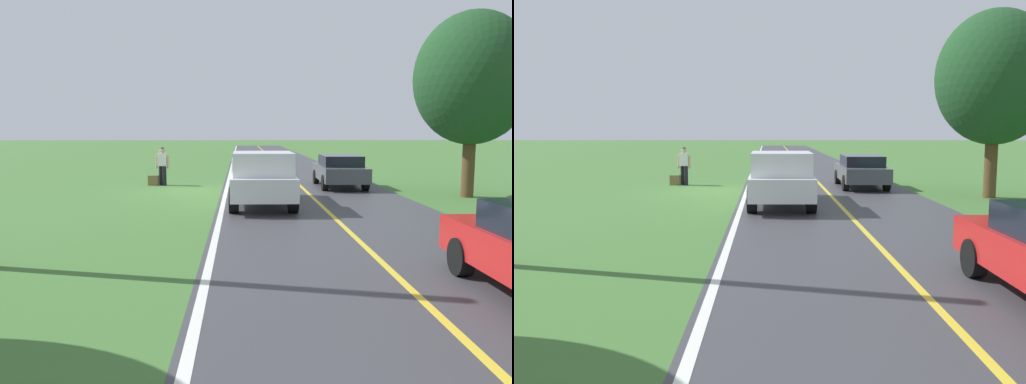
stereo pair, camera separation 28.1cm
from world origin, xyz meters
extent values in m
plane|color=#427033|center=(0.00, 0.00, 0.00)|extent=(200.00, 200.00, 0.00)
cube|color=#3D3D42|center=(-4.63, 0.00, 0.00)|extent=(6.94, 120.00, 0.00)
cube|color=silver|center=(-1.34, 0.00, 0.01)|extent=(0.16, 117.60, 0.00)
cube|color=gold|center=(-4.63, 0.00, 0.01)|extent=(0.14, 117.60, 0.00)
cylinder|color=black|center=(1.49, -2.10, 0.44)|extent=(0.18, 0.18, 0.88)
cylinder|color=black|center=(1.69, -2.36, 0.44)|extent=(0.18, 0.18, 0.88)
cube|color=white|center=(1.59, -2.23, 1.17)|extent=(0.42, 0.30, 0.58)
sphere|color=tan|center=(1.59, -2.23, 1.57)|extent=(0.23, 0.23, 0.23)
sphere|color=#4C564C|center=(1.59, -2.23, 1.65)|extent=(0.20, 0.20, 0.20)
cube|color=#591E19|center=(1.57, -2.43, 1.20)|extent=(0.34, 0.23, 0.44)
cylinder|color=tan|center=(1.34, -2.19, 1.06)|extent=(0.10, 0.10, 0.58)
cylinder|color=tan|center=(1.85, -2.23, 1.06)|extent=(0.10, 0.10, 0.58)
cube|color=brown|center=(2.02, -2.22, 0.23)|extent=(0.48, 0.24, 0.45)
cube|color=silver|center=(-2.64, 3.91, 0.75)|extent=(2.03, 5.41, 0.70)
cube|color=silver|center=(-2.64, 5.10, 1.46)|extent=(1.85, 2.17, 0.72)
cube|color=black|center=(-2.64, 5.10, 1.53)|extent=(1.69, 1.31, 0.43)
cube|color=silver|center=(-3.59, 2.84, 1.33)|extent=(0.12, 3.02, 0.45)
cube|color=silver|center=(-1.71, 2.83, 1.33)|extent=(0.12, 3.02, 0.45)
cube|color=silver|center=(-2.66, 1.32, 1.33)|extent=(1.84, 0.11, 0.45)
cylinder|color=black|center=(-3.53, 5.67, 0.40)|extent=(0.30, 0.80, 0.80)
cylinder|color=black|center=(-1.73, 5.66, 0.40)|extent=(0.30, 0.80, 0.80)
cylinder|color=black|center=(-3.55, 2.37, 0.40)|extent=(0.30, 0.80, 0.80)
cylinder|color=black|center=(-1.75, 2.36, 0.40)|extent=(0.30, 0.80, 0.80)
cylinder|color=brown|center=(-10.45, 2.19, 1.30)|extent=(0.45, 0.45, 2.60)
ellipsoid|color=#1E4723|center=(-10.45, 2.19, 4.39)|extent=(4.22, 4.22, 4.85)
cube|color=#4C5156|center=(-6.30, -1.35, 0.64)|extent=(1.93, 4.43, 0.62)
cube|color=black|center=(-6.30, -1.15, 1.18)|extent=(1.67, 2.41, 0.46)
cylinder|color=black|center=(-5.48, -2.77, 0.33)|extent=(0.25, 0.66, 0.66)
cylinder|color=black|center=(-7.17, -2.73, 0.33)|extent=(0.25, 0.66, 0.66)
cylinder|color=black|center=(-5.43, 0.03, 0.33)|extent=(0.25, 0.66, 0.66)
cylinder|color=black|center=(-7.12, 0.07, 0.33)|extent=(0.25, 0.66, 0.66)
cylinder|color=black|center=(-5.76, 12.53, 0.33)|extent=(0.24, 0.66, 0.66)
camera|label=1|loc=(-1.93, 21.15, 2.53)|focal=36.16mm
camera|label=2|loc=(-2.21, 21.15, 2.53)|focal=36.16mm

